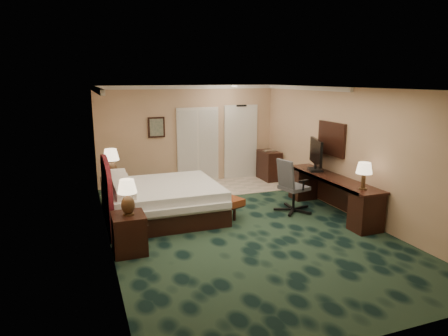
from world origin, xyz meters
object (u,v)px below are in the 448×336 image
object	(u,v)px
bed	(165,201)
bed_bench	(218,204)
tv	(316,155)
nightstand_near	(129,233)
minibar	(269,165)
lamp_far	(111,164)
nightstand_far	(114,193)
lamp_near	(128,197)
desk	(331,195)
desk_chair	(294,185)

from	to	relation	value
bed	bed_bench	world-z (taller)	bed
bed	tv	xyz separation A→B (m)	(3.46, -0.32, 0.81)
nightstand_near	bed	bearing A→B (deg)	58.56
minibar	bed	bearing A→B (deg)	-148.84
lamp_far	minibar	distance (m)	4.59
nightstand_far	tv	world-z (taller)	tv
bed_bench	lamp_near	bearing A→B (deg)	-167.05
nightstand_far	desk	world-z (taller)	desk
bed	nightstand_far	world-z (taller)	bed
desk	bed	bearing A→B (deg)	164.29
desk	tv	size ratio (longest dim) A/B	2.96
nightstand_far	desk_chair	size ratio (longest dim) A/B	0.55
lamp_far	desk	bearing A→B (deg)	-26.02
minibar	nightstand_far	bearing A→B (deg)	-167.40
desk_chair	minibar	distance (m)	2.85
nightstand_near	tv	world-z (taller)	tv
minibar	lamp_near	bearing A→B (deg)	-140.47
desk	nightstand_near	bearing A→B (deg)	-172.86
bed	nightstand_near	size ratio (longest dim) A/B	3.35
bed	tv	world-z (taller)	tv
lamp_far	minibar	size ratio (longest dim) A/B	0.81
lamp_near	bed_bench	bearing A→B (deg)	33.53
tv	lamp_near	bearing A→B (deg)	-145.38
bed	desk_chair	size ratio (longest dim) A/B	1.88
nightstand_near	bed_bench	xyz separation A→B (m)	(2.07, 1.35, -0.12)
nightstand_far	desk	xyz separation A→B (m)	(4.40, -2.10, 0.08)
tv	nightstand_near	bearing A→B (deg)	-145.55
lamp_far	minibar	xyz separation A→B (m)	(4.46, 0.94, -0.57)
bed	desk_chair	bearing A→B (deg)	-12.72
bed_bench	nightstand_near	bearing A→B (deg)	-167.38
bed	bed_bench	size ratio (longest dim) A/B	1.77
desk_chair	lamp_far	bearing A→B (deg)	141.11
bed	lamp_near	world-z (taller)	lamp_near
desk_chair	bed_bench	bearing A→B (deg)	151.51
bed	desk	world-z (taller)	desk
nightstand_far	bed_bench	size ratio (longest dim) A/B	0.51
lamp_far	desk_chair	bearing A→B (deg)	-25.96
lamp_near	desk	world-z (taller)	lamp_near
tv	desk_chair	xyz separation A→B (m)	(-0.71, -0.30, -0.57)
bed_bench	desk	bearing A→B (deg)	-39.61
nightstand_near	desk_chair	xyz separation A→B (m)	(3.67, 0.91, 0.26)
bed	nightstand_near	distance (m)	1.79
nightstand_near	lamp_far	distance (m)	2.78
nightstand_near	desk	distance (m)	4.43
nightstand_near	bed_bench	world-z (taller)	nightstand_near
bed_bench	desk	xyz separation A→B (m)	(2.33, -0.80, 0.19)
desk	minibar	xyz separation A→B (m)	(0.05, 3.10, 0.02)
nightstand_far	desk_chair	bearing A→B (deg)	-25.38
bed	minibar	size ratio (longest dim) A/B	2.66
desk	minibar	distance (m)	3.10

